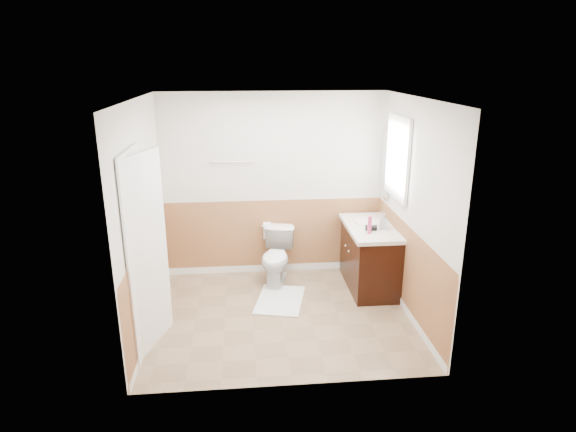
{
  "coord_description": "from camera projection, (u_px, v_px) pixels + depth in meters",
  "views": [
    {
      "loc": [
        -0.41,
        -5.08,
        2.87
      ],
      "look_at": [
        0.1,
        0.25,
        1.15
      ],
      "focal_mm": 30.23,
      "sensor_mm": 36.0,
      "label": 1
    }
  ],
  "objects": [
    {
      "name": "door_frame",
      "position": [
        138.0,
        253.0,
        4.85
      ],
      "size": [
        0.02,
        0.92,
        2.1
      ],
      "primitive_type": "cube",
      "color": "white",
      "rests_on": "wall_left"
    },
    {
      "name": "window_glass",
      "position": [
        399.0,
        157.0,
        5.88
      ],
      "size": [
        0.01,
        0.7,
        0.9
      ],
      "primitive_type": "cube",
      "color": "white",
      "rests_on": "wall_right"
    },
    {
      "name": "vanity_knob_right",
      "position": [
        346.0,
        246.0,
        6.37
      ],
      "size": [
        0.03,
        0.03,
        0.03
      ],
      "primitive_type": "sphere",
      "color": "silver",
      "rests_on": "vanity_cabinet"
    },
    {
      "name": "wainscot_back",
      "position": [
        274.0,
        238.0,
        6.8
      ],
      "size": [
        3.0,
        0.0,
        3.0
      ],
      "primitive_type": "plane",
      "rotation": [
        1.57,
        0.0,
        0.0
      ],
      "color": "#AC6F45",
      "rests_on": "floor"
    },
    {
      "name": "tp_holder_bar",
      "position": [
        267.0,
        226.0,
        6.67
      ],
      "size": [
        0.14,
        0.02,
        0.02
      ],
      "primitive_type": "cylinder",
      "rotation": [
        0.0,
        1.57,
        0.0
      ],
      "color": "silver",
      "rests_on": "wall_back"
    },
    {
      "name": "vanity_knob_left",
      "position": [
        349.0,
        251.0,
        6.18
      ],
      "size": [
        0.03,
        0.03,
        0.03
      ],
      "primitive_type": "sphere",
      "color": "silver",
      "rests_on": "vanity_cabinet"
    },
    {
      "name": "floor",
      "position": [
        282.0,
        315.0,
        5.73
      ],
      "size": [
        3.0,
        3.0,
        0.0
      ],
      "primitive_type": "plane",
      "color": "#8C7051",
      "rests_on": "ground"
    },
    {
      "name": "vanity_cabinet",
      "position": [
        369.0,
        258.0,
        6.34
      ],
      "size": [
        0.55,
        1.1,
        0.8
      ],
      "primitive_type": "cube",
      "color": "black",
      "rests_on": "floor"
    },
    {
      "name": "towel_bar",
      "position": [
        232.0,
        162.0,
        6.37
      ],
      "size": [
        0.62,
        0.02,
        0.02
      ],
      "primitive_type": "cylinder",
      "rotation": [
        0.0,
        1.57,
        0.0
      ],
      "color": "silver",
      "rests_on": "wall_back"
    },
    {
      "name": "wainscot_left",
      "position": [
        150.0,
        282.0,
        5.44
      ],
      "size": [
        0.0,
        2.6,
        2.6
      ],
      "primitive_type": "plane",
      "rotation": [
        1.57,
        0.0,
        1.57
      ],
      "color": "#AC6F45",
      "rests_on": "floor"
    },
    {
      "name": "window_frame",
      "position": [
        398.0,
        157.0,
        5.88
      ],
      "size": [
        0.04,
        0.8,
        1.0
      ],
      "primitive_type": "cube",
      "color": "white",
      "rests_on": "wall_right"
    },
    {
      "name": "wainscot_front",
      "position": [
        293.0,
        337.0,
        4.35
      ],
      "size": [
        3.0,
        0.0,
        3.0
      ],
      "primitive_type": "plane",
      "rotation": [
        -1.57,
        0.0,
        0.0
      ],
      "color": "#AC6F45",
      "rests_on": "floor"
    },
    {
      "name": "soap_dispenser",
      "position": [
        384.0,
        221.0,
        6.07
      ],
      "size": [
        0.11,
        0.11,
        0.2
      ],
      "primitive_type": "imported",
      "rotation": [
        0.0,
        0.0,
        -0.33
      ],
      "color": "#9AA3AE",
      "rests_on": "countertop"
    },
    {
      "name": "wall_left",
      "position": [
        142.0,
        219.0,
        5.21
      ],
      "size": [
        0.0,
        3.0,
        3.0
      ],
      "primitive_type": "plane",
      "rotation": [
        1.57,
        0.0,
        1.57
      ],
      "color": "silver",
      "rests_on": "floor"
    },
    {
      "name": "tp_sheet",
      "position": [
        267.0,
        233.0,
        6.7
      ],
      "size": [
        0.1,
        0.01,
        0.16
      ],
      "primitive_type": "cube",
      "color": "white",
      "rests_on": "tp_roll"
    },
    {
      "name": "hair_dryer_body",
      "position": [
        371.0,
        228.0,
        6.03
      ],
      "size": [
        0.14,
        0.07,
        0.07
      ],
      "primitive_type": "cylinder",
      "rotation": [
        0.0,
        1.57,
        0.0
      ],
      "color": "black",
      "rests_on": "countertop"
    },
    {
      "name": "hair_dryer_handle",
      "position": [
        367.0,
        228.0,
        6.12
      ],
      "size": [
        0.03,
        0.03,
        0.07
      ],
      "primitive_type": "cylinder",
      "color": "black",
      "rests_on": "countertop"
    },
    {
      "name": "bath_mat",
      "position": [
        280.0,
        300.0,
        6.07
      ],
      "size": [
        0.72,
        0.9,
        0.02
      ],
      "primitive_type": "cube",
      "rotation": [
        0.0,
        0.0,
        -0.23
      ],
      "color": "white",
      "rests_on": "floor"
    },
    {
      "name": "countertop",
      "position": [
        370.0,
        228.0,
        6.21
      ],
      "size": [
        0.6,
        1.15,
        0.05
      ],
      "primitive_type": "cube",
      "color": "silver",
      "rests_on": "vanity_cabinet"
    },
    {
      "name": "wall_front",
      "position": [
        294.0,
        261.0,
        4.11
      ],
      "size": [
        3.0,
        0.0,
        3.0
      ],
      "primitive_type": "plane",
      "rotation": [
        -1.57,
        0.0,
        0.0
      ],
      "color": "silver",
      "rests_on": "floor"
    },
    {
      "name": "sink_basin",
      "position": [
        368.0,
        221.0,
        6.35
      ],
      "size": [
        0.36,
        0.36,
        0.02
      ],
      "primitive_type": "cylinder",
      "color": "white",
      "rests_on": "countertop"
    },
    {
      "name": "tp_roll",
      "position": [
        267.0,
        226.0,
        6.67
      ],
      "size": [
        0.1,
        0.11,
        0.11
      ],
      "primitive_type": "cylinder",
      "rotation": [
        0.0,
        1.57,
        0.0
      ],
      "color": "white",
      "rests_on": "tp_holder_bar"
    },
    {
      "name": "door_knob",
      "position": [
        158.0,
        248.0,
        5.2
      ],
      "size": [
        0.06,
        0.06,
        0.06
      ],
      "primitive_type": "sphere",
      "color": "silver",
      "rests_on": "door"
    },
    {
      "name": "lotion_bottle",
      "position": [
        370.0,
        225.0,
        5.9
      ],
      "size": [
        0.05,
        0.05,
        0.22
      ],
      "primitive_type": "cylinder",
      "color": "#C1326F",
      "rests_on": "countertop"
    },
    {
      "name": "toilet",
      "position": [
        277.0,
        257.0,
        6.49
      ],
      "size": [
        0.55,
        0.78,
        0.72
      ],
      "primitive_type": "imported",
      "rotation": [
        0.0,
        0.0,
        -0.23
      ],
      "color": "white",
      "rests_on": "floor"
    },
    {
      "name": "wall_right",
      "position": [
        413.0,
        211.0,
        5.48
      ],
      "size": [
        0.0,
        3.0,
        3.0
      ],
      "primitive_type": "plane",
      "rotation": [
        1.57,
        0.0,
        -1.57
      ],
      "color": "silver",
      "rests_on": "floor"
    },
    {
      "name": "wall_back",
      "position": [
        273.0,
        186.0,
        6.58
      ],
      "size": [
        3.0,
        0.0,
        3.0
      ],
      "primitive_type": "plane",
      "rotation": [
        1.57,
        0.0,
        0.0
      ],
      "color": "silver",
      "rests_on": "floor"
    },
    {
      "name": "faucet",
      "position": [
        382.0,
        217.0,
        6.34
      ],
      "size": [
        0.02,
        0.02,
        0.14
      ],
      "primitive_type": "cylinder",
      "color": "#B3B3BA",
      "rests_on": "countertop"
    },
    {
      "name": "wainscot_right",
      "position": [
        407.0,
        271.0,
        5.71
      ],
      "size": [
        0.0,
        2.6,
        2.6
      ],
      "primitive_type": "plane",
      "rotation": [
        1.57,
        0.0,
        -1.57
      ],
      "color": "#AC6F45",
      "rests_on": "floor"
    },
    {
      "name": "ceiling",
      "position": [
        281.0,
        98.0,
        4.96
      ],
      "size": [
        3.0,
        3.0,
        0.0
      ],
      "primitive_type": "plane",
      "rotation": [
        3.14,
        0.0,
        0.0
      ],
      "color": "white",
      "rests_on": "floor"
    },
    {
      "name": "door",
      "position": [
        146.0,
        254.0,
        4.86
      ],
      "size": [
        0.29,
        0.78,
        2.04
      ],
      "primitive_type": "cube",
      "rotation": [
        0.0,
        0.0,
        -0.31
      ],
      "color": "white",
      "rests_on": "wall_left"
    },
    {
      "name": "mirror_panel",
      "position": [
        385.0,
        165.0,
        6.43
      ],
      "size": [
        0.02,
        0.35,
        0.9
      ],
      "primitive_type": "cube",
      "color": "silver",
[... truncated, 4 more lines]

